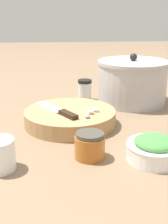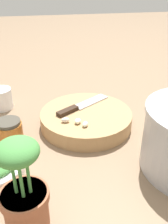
# 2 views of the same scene
# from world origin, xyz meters

# --- Properties ---
(ground_plane) EXTENTS (5.00, 5.00, 0.00)m
(ground_plane) POSITION_xyz_m (0.00, 0.00, 0.00)
(ground_plane) COLOR #7F664C
(cutting_board) EXTENTS (0.29, 0.29, 0.05)m
(cutting_board) POSITION_xyz_m (-0.04, -0.02, 0.02)
(cutting_board) COLOR tan
(cutting_board) RESTS_ON ground_plane
(chef_knife) EXTENTS (0.19, 0.14, 0.01)m
(chef_knife) POSITION_xyz_m (-0.03, -0.06, 0.05)
(chef_knife) COLOR black
(chef_knife) RESTS_ON cutting_board
(garlic_cloves) EXTENTS (0.08, 0.06, 0.02)m
(garlic_cloves) POSITION_xyz_m (0.01, 0.04, 0.06)
(garlic_cloves) COLOR silver
(garlic_cloves) RESTS_ON cutting_board
(herb_bowl) EXTENTS (0.14, 0.14, 0.06)m
(herb_bowl) POSITION_xyz_m (0.22, 0.18, 0.03)
(herb_bowl) COLOR white
(herb_bowl) RESTS_ON ground_plane
(spice_jar) EXTENTS (0.06, 0.06, 0.08)m
(spice_jar) POSITION_xyz_m (-0.31, 0.05, 0.04)
(spice_jar) COLOR silver
(spice_jar) RESTS_ON ground_plane
(honey_jar) EXTENTS (0.08, 0.08, 0.07)m
(honey_jar) POSITION_xyz_m (0.20, 0.02, 0.03)
(honey_jar) COLOR #B26023
(honey_jar) RESTS_ON ground_plane
(stock_pot) EXTENTS (0.27, 0.27, 0.19)m
(stock_pot) POSITION_xyz_m (-0.26, 0.23, 0.08)
(stock_pot) COLOR #B2B2B7
(stock_pot) RESTS_ON ground_plane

